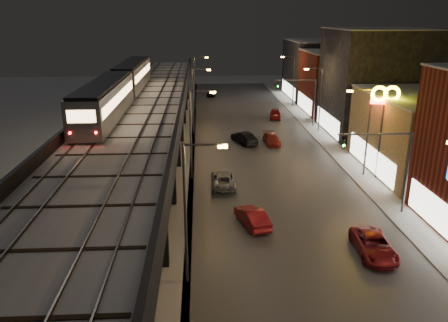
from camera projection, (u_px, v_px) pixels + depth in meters
name	position (u px, v px, depth m)	size (l,w,h in m)	color
road_surface	(266.00, 164.00, 48.39)	(17.00, 120.00, 0.06)	#46474D
sidewalk_right	(355.00, 163.00, 48.90)	(4.00, 120.00, 0.14)	#9FA1A8
under_viaduct_pavement	(144.00, 167.00, 47.69)	(11.00, 120.00, 0.06)	#9FA1A8
elevated_viaduct	(137.00, 124.00, 42.93)	(9.00, 100.00, 6.30)	black
viaduct_trackbed	(136.00, 116.00, 42.80)	(8.40, 100.00, 0.32)	#B2B7C1
viaduct_parapet_streetside	(181.00, 111.00, 42.91)	(0.30, 100.00, 1.10)	black
viaduct_parapet_far	(91.00, 112.00, 42.46)	(0.30, 100.00, 1.10)	black
building_c	(430.00, 134.00, 45.12)	(12.20, 15.20, 8.16)	olive
building_d	(374.00, 82.00, 59.32)	(12.20, 13.20, 14.16)	#24242B
building_e	(341.00, 82.00, 73.20)	(12.20, 12.20, 10.16)	maroon
building_f	(320.00, 69.00, 86.30)	(12.20, 16.20, 11.16)	black
streetlight_left_1	(190.00, 205.00, 25.50)	(2.57, 0.28, 9.00)	#38383A
streetlight_left_2	(193.00, 129.00, 42.54)	(2.57, 0.28, 9.00)	#38383A
streetlight_right_2	(366.00, 126.00, 43.43)	(2.56, 0.28, 9.00)	#38383A
streetlight_left_3	(195.00, 96.00, 59.58)	(2.57, 0.28, 9.00)	#38383A
streetlight_right_3	(319.00, 95.00, 60.47)	(2.56, 0.28, 9.00)	#38383A
streetlight_left_4	(196.00, 78.00, 76.62)	(2.57, 0.28, 9.00)	#38383A
streetlight_right_4	(292.00, 77.00, 77.51)	(2.56, 0.28, 9.00)	#38383A
traffic_light_rig_a	(395.00, 163.00, 35.10)	(6.10, 0.34, 7.00)	#38383A
traffic_light_rig_b	(307.00, 97.00, 63.50)	(6.10, 0.34, 7.00)	#38383A
subway_train	(121.00, 86.00, 48.66)	(2.84, 34.77, 3.39)	gray
car_near_white	(252.00, 218.00, 34.12)	(1.53, 4.37, 1.44)	maroon
car_mid_silver	(223.00, 180.00, 42.01)	(2.30, 4.98, 1.38)	gray
car_mid_dark	(244.00, 138.00, 56.27)	(2.12, 5.20, 1.51)	black
car_far_white	(211.00, 93.00, 88.62)	(1.59, 3.96, 1.35)	black
car_onc_dark	(374.00, 246.00, 29.97)	(2.32, 5.03, 1.40)	maroon
car_onc_white	(272.00, 140.00, 55.78)	(1.78, 4.38, 1.27)	maroon
car_onc_red	(276.00, 114.00, 69.48)	(1.77, 4.39, 1.50)	maroon
sign_mcdonalds	(384.00, 105.00, 41.97)	(2.80, 0.66, 9.40)	#38383A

